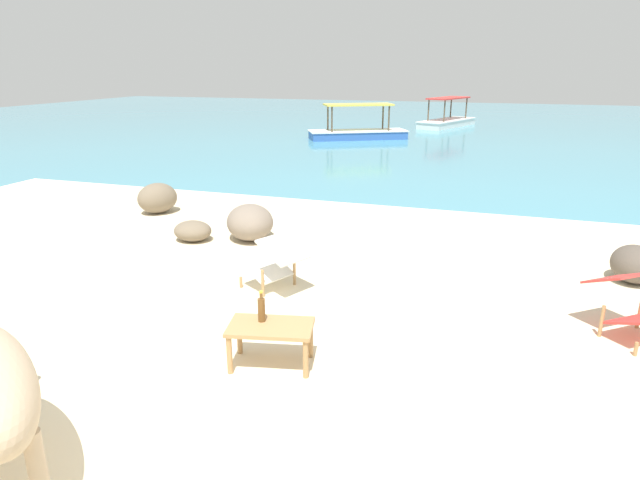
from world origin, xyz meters
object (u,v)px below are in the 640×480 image
Objects in this scene: deck_chair_near at (629,300)px; boat_blue at (358,131)px; boat_white at (447,120)px; low_bench_table at (271,332)px; bottle at (261,309)px; deck_chair_far at (276,260)px.

deck_chair_near is 15.83m from boat_blue.
boat_white is (-3.71, 19.86, -0.13)m from deck_chair_near.
boat_white is (-0.52, 21.53, -0.09)m from low_bench_table.
bottle is 1.68m from deck_chair_far.
deck_chair_far is (-3.82, -0.02, 0.00)m from deck_chair_near.
bottle is at bearing -102.92° from deck_chair_near.
deck_chair_far is at bearing 72.05° from boat_blue.
boat_blue is at bearing 165.14° from deck_chair_near.
boat_blue reaches higher than low_bench_table.
low_bench_table is at bearing 73.18° from boat_blue.
boat_white reaches higher than low_bench_table.
low_bench_table is 0.91× the size of deck_chair_far.
bottle is 3.67m from deck_chair_near.
bottle is 16.38m from boat_blue.
low_bench_table is at bearing 136.26° from deck_chair_far.
bottle is 21.48m from boat_white.
boat_blue is (-6.48, 14.45, -0.13)m from deck_chair_near.
boat_blue is 0.98× the size of boat_white.
deck_chair_near is 3.82m from deck_chair_far.
deck_chair_near is at bearing -154.49° from deck_chair_far.
deck_chair_near is 0.25× the size of boat_blue.
deck_chair_near is at bearing -148.18° from boat_white.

